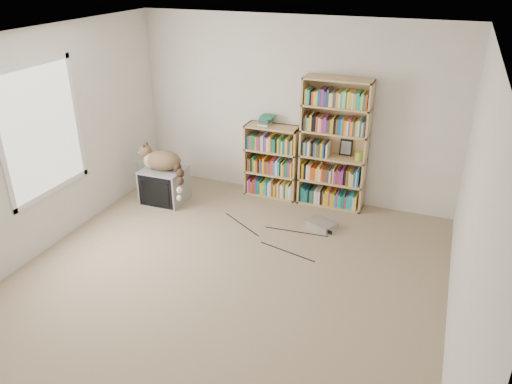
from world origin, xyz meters
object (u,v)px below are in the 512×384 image
(dvd_player, at_px, (321,224))
(bookcase_tall, at_px, (334,147))
(cat, at_px, (165,164))
(bookcase_short, at_px, (272,163))
(crt_tv, at_px, (165,185))

(dvd_player, bearing_deg, bookcase_tall, 117.56)
(cat, height_order, dvd_player, cat)
(bookcase_short, bearing_deg, crt_tv, -150.13)
(crt_tv, bearing_deg, dvd_player, 0.37)
(bookcase_tall, bearing_deg, bookcase_short, -179.96)
(cat, relative_size, bookcase_tall, 0.45)
(crt_tv, relative_size, dvd_player, 1.67)
(crt_tv, distance_m, cat, 0.36)
(bookcase_tall, distance_m, dvd_player, 1.07)
(crt_tv, xyz_separation_m, dvd_player, (2.26, 0.07, -0.20))
(bookcase_tall, bearing_deg, crt_tv, -160.85)
(cat, xyz_separation_m, bookcase_short, (1.26, 0.82, -0.11))
(bookcase_short, distance_m, dvd_player, 1.24)
(crt_tv, relative_size, bookcase_short, 0.55)
(cat, xyz_separation_m, dvd_player, (2.19, 0.12, -0.55))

